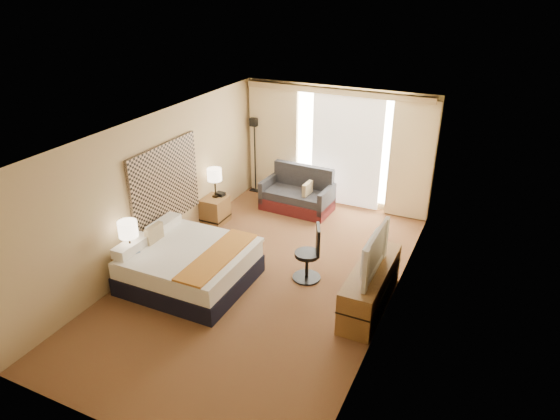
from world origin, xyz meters
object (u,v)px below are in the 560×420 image
at_px(media_dresser, 370,287).
at_px(lamp_right, 214,175).
at_px(television, 368,252).
at_px(nightstand_left, 135,269).
at_px(loveseat, 298,196).
at_px(nightstand_right, 215,210).
at_px(bed, 189,265).
at_px(lamp_left, 128,230).
at_px(floor_lamp, 255,140).
at_px(desk_chair, 310,256).

xyz_separation_m(media_dresser, lamp_right, (-3.70, 1.51, 0.68)).
bearing_deg(media_dresser, television, -108.64).
xyz_separation_m(nightstand_left, television, (3.65, 0.90, 0.76)).
xyz_separation_m(lamp_right, television, (3.65, -1.66, 0.01)).
height_order(loveseat, lamp_right, lamp_right).
bearing_deg(nightstand_right, media_dresser, -21.40).
distance_m(bed, lamp_left, 1.14).
bearing_deg(lamp_right, television, -24.43).
bearing_deg(bed, loveseat, 81.90).
bearing_deg(media_dresser, floor_lamp, 138.50).
bearing_deg(bed, nightstand_left, -153.72).
distance_m(loveseat, television, 3.82).
bearing_deg(nightstand_left, desk_chair, 28.13).
bearing_deg(television, desk_chair, 66.38).
distance_m(lamp_right, television, 4.01).
bearing_deg(media_dresser, bed, -167.32).
height_order(floor_lamp, television, floor_lamp).
bearing_deg(lamp_left, nightstand_left, 123.99).
height_order(nightstand_left, media_dresser, media_dresser).
height_order(media_dresser, floor_lamp, floor_lamp).
bearing_deg(lamp_right, bed, -69.43).
xyz_separation_m(loveseat, television, (2.35, -2.92, 0.73)).
relative_size(media_dresser, bed, 0.94).
xyz_separation_m(media_dresser, television, (-0.05, -0.15, 0.69)).
relative_size(desk_chair, television, 0.84).
xyz_separation_m(loveseat, floor_lamp, (-1.33, 0.52, 0.94)).
relative_size(bed, floor_lamp, 1.08).
height_order(nightstand_right, floor_lamp, floor_lamp).
xyz_separation_m(loveseat, desk_chair, (1.27, -2.45, 0.13)).
relative_size(loveseat, floor_lamp, 0.87).
distance_m(nightstand_right, media_dresser, 3.97).
bearing_deg(floor_lamp, bed, -78.00).
bearing_deg(floor_lamp, nightstand_right, -89.07).
bearing_deg(nightstand_left, lamp_right, 90.02).
height_order(nightstand_left, nightstand_right, same).
bearing_deg(desk_chair, floor_lamp, 106.88).
relative_size(nightstand_left, lamp_left, 0.85).
distance_m(bed, television, 2.97).
xyz_separation_m(floor_lamp, lamp_right, (0.03, -1.79, -0.22)).
relative_size(nightstand_right, loveseat, 0.36).
xyz_separation_m(lamp_left, television, (3.61, 0.97, -0.01)).
distance_m(nightstand_right, desk_chair, 2.81).
bearing_deg(lamp_right, desk_chair, -24.76).
distance_m(nightstand_left, floor_lamp, 4.46).
bearing_deg(television, nightstand_right, 66.38).
height_order(floor_lamp, lamp_right, floor_lamp).
xyz_separation_m(nightstand_right, loveseat, (1.30, 1.33, 0.03)).
height_order(media_dresser, bed, bed).
bearing_deg(nightstand_left, television, 13.88).
bearing_deg(television, lamp_left, 105.02).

